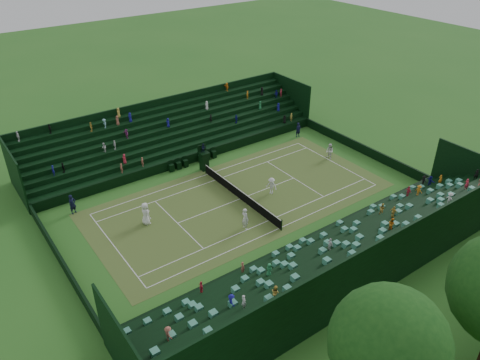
# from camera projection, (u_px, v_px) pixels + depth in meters

# --- Properties ---
(ground) EXTENTS (160.00, 160.00, 0.00)m
(ground) POSITION_uv_depth(u_px,v_px,m) (240.00, 199.00, 42.10)
(ground) COLOR #2A6921
(ground) RESTS_ON ground
(court_surface) EXTENTS (12.97, 26.77, 0.01)m
(court_surface) POSITION_uv_depth(u_px,v_px,m) (240.00, 199.00, 42.10)
(court_surface) COLOR #387426
(court_surface) RESTS_ON ground
(perimeter_wall_north) EXTENTS (17.17, 0.20, 1.00)m
(perimeter_wall_north) POSITION_uv_depth(u_px,v_px,m) (361.00, 148.00, 49.80)
(perimeter_wall_north) COLOR black
(perimeter_wall_north) RESTS_ON ground
(perimeter_wall_south) EXTENTS (17.17, 0.20, 1.00)m
(perimeter_wall_south) POSITION_uv_depth(u_px,v_px,m) (62.00, 263.00, 33.89)
(perimeter_wall_south) COLOR black
(perimeter_wall_south) RESTS_ON ground
(perimeter_wall_east) EXTENTS (0.20, 31.77, 1.00)m
(perimeter_wall_east) POSITION_uv_depth(u_px,v_px,m) (304.00, 242.00, 35.90)
(perimeter_wall_east) COLOR black
(perimeter_wall_east) RESTS_ON ground
(perimeter_wall_west) EXTENTS (0.20, 31.77, 1.00)m
(perimeter_wall_west) POSITION_uv_depth(u_px,v_px,m) (192.00, 158.00, 47.79)
(perimeter_wall_west) COLOR black
(perimeter_wall_west) RESTS_ON ground
(north_grandstand) EXTENTS (6.60, 32.00, 4.90)m
(north_grandstand) POSITION_uv_depth(u_px,v_px,m) (346.00, 261.00, 32.44)
(north_grandstand) COLOR black
(north_grandstand) RESTS_ON ground
(south_grandstand) EXTENTS (6.60, 32.00, 4.90)m
(south_grandstand) POSITION_uv_depth(u_px,v_px,m) (171.00, 135.00, 50.18)
(south_grandstand) COLOR black
(south_grandstand) RESTS_ON ground
(tennis_net) EXTENTS (11.67, 0.10, 1.06)m
(tennis_net) POSITION_uv_depth(u_px,v_px,m) (240.00, 194.00, 41.83)
(tennis_net) COLOR black
(tennis_net) RESTS_ON ground
(umpire_chair) EXTENTS (0.92, 0.92, 2.89)m
(umpire_chair) POSITION_uv_depth(u_px,v_px,m) (204.00, 159.00, 46.16)
(umpire_chair) COLOR black
(umpire_chair) RESTS_ON ground
(courtside_chairs) EXTENTS (0.50, 5.47, 1.09)m
(courtside_chairs) POSITION_uv_depth(u_px,v_px,m) (193.00, 161.00, 47.57)
(courtside_chairs) COLOR black
(courtside_chairs) RESTS_ON ground
(player_near_west) EXTENTS (1.08, 0.80, 2.02)m
(player_near_west) POSITION_uv_depth(u_px,v_px,m) (146.00, 214.00, 38.35)
(player_near_west) COLOR white
(player_near_west) RESTS_ON ground
(player_near_east) EXTENTS (0.76, 0.55, 1.97)m
(player_near_east) POSITION_uv_depth(u_px,v_px,m) (245.00, 219.00, 37.78)
(player_near_east) COLOR silver
(player_near_east) RESTS_ON ground
(player_far_west) EXTENTS (0.87, 0.70, 1.69)m
(player_far_west) POSITION_uv_depth(u_px,v_px,m) (330.00, 151.00, 48.37)
(player_far_west) COLOR white
(player_far_west) RESTS_ON ground
(player_far_east) EXTENTS (1.21, 1.01, 1.62)m
(player_far_east) POSITION_uv_depth(u_px,v_px,m) (271.00, 186.00, 42.53)
(player_far_east) COLOR white
(player_far_east) RESTS_ON ground
(line_judge_north) EXTENTS (0.45, 0.65, 1.70)m
(line_judge_north) POSITION_uv_depth(u_px,v_px,m) (298.00, 130.00, 53.00)
(line_judge_north) COLOR black
(line_judge_north) RESTS_ON ground
(line_judge_south) EXTENTS (0.64, 0.77, 1.81)m
(line_judge_south) POSITION_uv_depth(u_px,v_px,m) (72.00, 204.00, 39.74)
(line_judge_south) COLOR black
(line_judge_south) RESTS_ON ground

